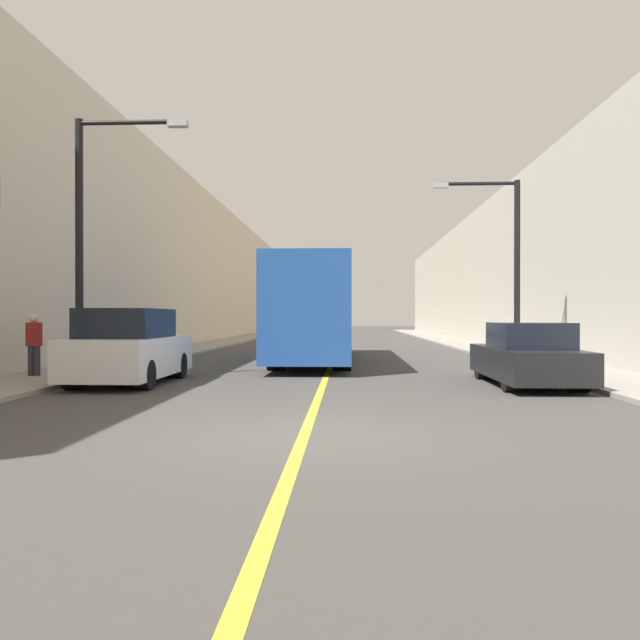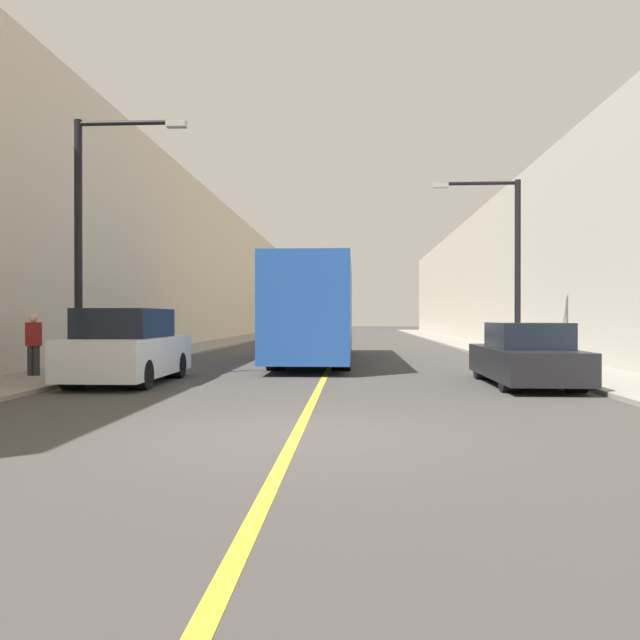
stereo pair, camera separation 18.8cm
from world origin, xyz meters
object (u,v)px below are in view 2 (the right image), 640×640
object	(u,v)px
bus	(316,311)
car_right_near	(526,357)
parked_suv_left	(128,349)
street_lamp_right	(508,255)
pedestrian	(34,343)
street_lamp_left	(90,227)

from	to	relation	value
bus	car_right_near	bearing A→B (deg)	-54.80
parked_suv_left	car_right_near	distance (m)	9.64
car_right_near	street_lamp_right	size ratio (longest dim) A/B	0.76
car_right_near	pedestrian	size ratio (longest dim) A/B	2.86
car_right_near	street_lamp_left	world-z (taller)	street_lamp_left
bus	pedestrian	world-z (taller)	bus
bus	street_lamp_right	size ratio (longest dim) A/B	2.02
car_right_near	pedestrian	bearing A→B (deg)	176.45
street_lamp_left	street_lamp_right	bearing A→B (deg)	25.00
bus	parked_suv_left	bearing A→B (deg)	-118.15
bus	car_right_near	world-z (taller)	bus
street_lamp_left	pedestrian	world-z (taller)	street_lamp_left
parked_suv_left	car_right_near	size ratio (longest dim) A/B	0.96
car_right_near	street_lamp_right	bearing A→B (deg)	80.11
bus	street_lamp_left	bearing A→B (deg)	-126.65
car_right_near	street_lamp_left	distance (m)	11.32
street_lamp_left	bus	bearing A→B (deg)	53.35
parked_suv_left	car_right_near	world-z (taller)	parked_suv_left
parked_suv_left	bus	bearing A→B (deg)	61.85
bus	parked_suv_left	world-z (taller)	bus
street_lamp_left	street_lamp_right	distance (m)	13.12
parked_suv_left	street_lamp_right	world-z (taller)	street_lamp_right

